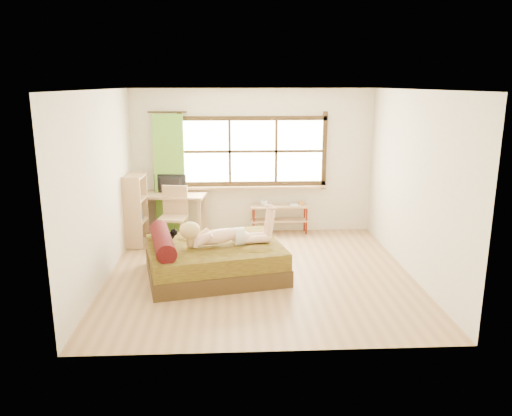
{
  "coord_description": "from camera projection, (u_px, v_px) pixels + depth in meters",
  "views": [
    {
      "loc": [
        -0.41,
        -7.03,
        2.78
      ],
      "look_at": [
        -0.05,
        0.2,
        0.97
      ],
      "focal_mm": 35.0,
      "sensor_mm": 36.0,
      "label": 1
    }
  ],
  "objects": [
    {
      "name": "monitor",
      "position": [
        169.0,
        184.0,
        9.13
      ],
      "size": [
        0.6,
        0.17,
        0.34
      ],
      "primitive_type": "imported",
      "rotation": [
        0.0,
        0.0,
        2.99
      ],
      "color": "black",
      "rests_on": "desk"
    },
    {
      "name": "floor",
      "position": [
        260.0,
        273.0,
        7.51
      ],
      "size": [
        4.5,
        4.5,
        0.0
      ],
      "primitive_type": "plane",
      "color": "#9E754C",
      "rests_on": "ground"
    },
    {
      "name": "wall_front",
      "position": [
        273.0,
        230.0,
        5.0
      ],
      "size": [
        4.5,
        0.0,
        4.5
      ],
      "primitive_type": "plane",
      "rotation": [
        -1.57,
        0.0,
        0.0
      ],
      "color": "silver",
      "rests_on": "floor"
    },
    {
      "name": "woman",
      "position": [
        224.0,
        226.0,
        7.24
      ],
      "size": [
        1.41,
        0.67,
        0.58
      ],
      "primitive_type": null,
      "rotation": [
        0.0,
        0.0,
        0.22
      ],
      "color": "beige",
      "rests_on": "bed"
    },
    {
      "name": "book",
      "position": [
        290.0,
        205.0,
        9.41
      ],
      "size": [
        0.18,
        0.24,
        0.02
      ],
      "primitive_type": "imported",
      "rotation": [
        0.0,
        0.0,
        0.02
      ],
      "color": "gray",
      "rests_on": "pipe_shelf"
    },
    {
      "name": "wall_right",
      "position": [
        413.0,
        184.0,
        7.29
      ],
      "size": [
        0.0,
        4.5,
        4.5
      ],
      "primitive_type": "plane",
      "rotation": [
        1.57,
        0.0,
        -1.57
      ],
      "color": "silver",
      "rests_on": "floor"
    },
    {
      "name": "wall_back",
      "position": [
        253.0,
        162.0,
        9.36
      ],
      "size": [
        4.5,
        0.0,
        4.5
      ],
      "primitive_type": "plane",
      "rotation": [
        1.57,
        0.0,
        0.0
      ],
      "color": "silver",
      "rests_on": "floor"
    },
    {
      "name": "cup",
      "position": [
        264.0,
        203.0,
        9.38
      ],
      "size": [
        0.14,
        0.14,
        0.11
      ],
      "primitive_type": "imported",
      "rotation": [
        0.0,
        0.0,
        0.02
      ],
      "color": "gray",
      "rests_on": "pipe_shelf"
    },
    {
      "name": "bookshelf",
      "position": [
        136.0,
        210.0,
        8.69
      ],
      "size": [
        0.34,
        0.56,
        1.26
      ],
      "rotation": [
        0.0,
        0.0,
        -0.06
      ],
      "color": "tan",
      "rests_on": "floor"
    },
    {
      "name": "desk",
      "position": [
        170.0,
        200.0,
        9.15
      ],
      "size": [
        1.38,
        0.79,
        0.82
      ],
      "rotation": [
        0.0,
        0.0,
        -0.15
      ],
      "color": "tan",
      "rests_on": "floor"
    },
    {
      "name": "chair",
      "position": [
        174.0,
        212.0,
        8.84
      ],
      "size": [
        0.52,
        0.52,
        1.02
      ],
      "rotation": [
        0.0,
        0.0,
        -0.15
      ],
      "color": "tan",
      "rests_on": "floor"
    },
    {
      "name": "ceiling",
      "position": [
        260.0,
        90.0,
        6.85
      ],
      "size": [
        4.5,
        4.5,
        0.0
      ],
      "primitive_type": "plane",
      "rotation": [
        3.14,
        0.0,
        0.0
      ],
      "color": "white",
      "rests_on": "wall_back"
    },
    {
      "name": "kitten",
      "position": [
        166.0,
        235.0,
        7.38
      ],
      "size": [
        0.31,
        0.18,
        0.23
      ],
      "primitive_type": null,
      "rotation": [
        0.0,
        0.0,
        0.22
      ],
      "color": "black",
      "rests_on": "bed"
    },
    {
      "name": "pipe_shelf",
      "position": [
        280.0,
        213.0,
        9.44
      ],
      "size": [
        1.09,
        0.3,
        0.61
      ],
      "rotation": [
        0.0,
        0.0,
        0.02
      ],
      "color": "tan",
      "rests_on": "floor"
    },
    {
      "name": "curtain",
      "position": [
        170.0,
        174.0,
        9.22
      ],
      "size": [
        0.55,
        0.1,
        2.2
      ],
      "primitive_type": "cube",
      "color": "#539227",
      "rests_on": "wall_back"
    },
    {
      "name": "window",
      "position": [
        253.0,
        154.0,
        9.29
      ],
      "size": [
        2.8,
        0.16,
        1.46
      ],
      "color": "#FFEDBF",
      "rests_on": "wall_back"
    },
    {
      "name": "wall_left",
      "position": [
        102.0,
        187.0,
        7.07
      ],
      "size": [
        0.0,
        4.5,
        4.5
      ],
      "primitive_type": "plane",
      "rotation": [
        1.57,
        0.0,
        1.57
      ],
      "color": "silver",
      "rests_on": "floor"
    },
    {
      "name": "bed",
      "position": [
        212.0,
        258.0,
        7.39
      ],
      "size": [
        2.22,
        1.93,
        0.73
      ],
      "rotation": [
        0.0,
        0.0,
        0.22
      ],
      "color": "black",
      "rests_on": "floor"
    }
  ]
}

